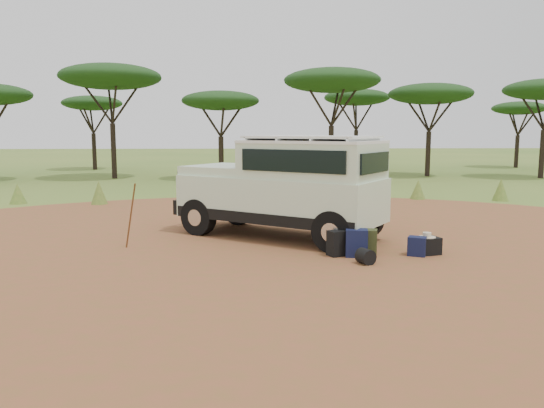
{
  "coord_description": "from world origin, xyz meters",
  "views": [
    {
      "loc": [
        -0.75,
        -11.03,
        2.63
      ],
      "look_at": [
        -0.12,
        0.79,
        1.0
      ],
      "focal_mm": 35.0,
      "sensor_mm": 36.0,
      "label": 1
    }
  ],
  "objects_px": {
    "backpack_navy": "(357,243)",
    "hard_case": "(427,246)",
    "backpack_black": "(338,243)",
    "backpack_olive": "(367,242)",
    "safari_vehicle": "(286,189)",
    "duffel_navy": "(417,246)",
    "walking_staff": "(131,216)"
  },
  "relations": [
    {
      "from": "backpack_olive",
      "to": "hard_case",
      "type": "relative_size",
      "value": 1.06
    },
    {
      "from": "safari_vehicle",
      "to": "backpack_black",
      "type": "relative_size",
      "value": 9.84
    },
    {
      "from": "backpack_navy",
      "to": "backpack_olive",
      "type": "relative_size",
      "value": 1.05
    },
    {
      "from": "safari_vehicle",
      "to": "walking_staff",
      "type": "distance_m",
      "value": 3.76
    },
    {
      "from": "backpack_navy",
      "to": "duffel_navy",
      "type": "bearing_deg",
      "value": 10.46
    },
    {
      "from": "walking_staff",
      "to": "safari_vehicle",
      "type": "bearing_deg",
      "value": -52.55
    },
    {
      "from": "backpack_olive",
      "to": "safari_vehicle",
      "type": "bearing_deg",
      "value": 143.81
    },
    {
      "from": "backpack_black",
      "to": "duffel_navy",
      "type": "bearing_deg",
      "value": -27.46
    },
    {
      "from": "safari_vehicle",
      "to": "backpack_navy",
      "type": "relative_size",
      "value": 9.07
    },
    {
      "from": "backpack_navy",
      "to": "hard_case",
      "type": "distance_m",
      "value": 1.56
    },
    {
      "from": "backpack_black",
      "to": "hard_case",
      "type": "relative_size",
      "value": 1.03
    },
    {
      "from": "backpack_black",
      "to": "safari_vehicle",
      "type": "bearing_deg",
      "value": 90.72
    },
    {
      "from": "backpack_olive",
      "to": "duffel_navy",
      "type": "bearing_deg",
      "value": 9.23
    },
    {
      "from": "backpack_black",
      "to": "backpack_navy",
      "type": "height_order",
      "value": "backpack_navy"
    },
    {
      "from": "backpack_olive",
      "to": "hard_case",
      "type": "xyz_separation_m",
      "value": [
        1.29,
        0.0,
        -0.09
      ]
    },
    {
      "from": "walking_staff",
      "to": "backpack_black",
      "type": "distance_m",
      "value": 4.66
    },
    {
      "from": "backpack_navy",
      "to": "hard_case",
      "type": "bearing_deg",
      "value": 14.75
    },
    {
      "from": "safari_vehicle",
      "to": "backpack_navy",
      "type": "bearing_deg",
      "value": -23.51
    },
    {
      "from": "backpack_navy",
      "to": "backpack_olive",
      "type": "height_order",
      "value": "backpack_navy"
    },
    {
      "from": "safari_vehicle",
      "to": "backpack_navy",
      "type": "distance_m",
      "value": 2.68
    },
    {
      "from": "backpack_black",
      "to": "hard_case",
      "type": "distance_m",
      "value": 1.93
    },
    {
      "from": "backpack_black",
      "to": "backpack_olive",
      "type": "distance_m",
      "value": 0.64
    },
    {
      "from": "backpack_olive",
      "to": "backpack_black",
      "type": "bearing_deg",
      "value": -162.32
    },
    {
      "from": "backpack_black",
      "to": "backpack_navy",
      "type": "distance_m",
      "value": 0.39
    },
    {
      "from": "backpack_olive",
      "to": "duffel_navy",
      "type": "height_order",
      "value": "backpack_olive"
    },
    {
      "from": "backpack_black",
      "to": "backpack_olive",
      "type": "bearing_deg",
      "value": -22.19
    },
    {
      "from": "backpack_olive",
      "to": "hard_case",
      "type": "height_order",
      "value": "backpack_olive"
    },
    {
      "from": "safari_vehicle",
      "to": "backpack_navy",
      "type": "xyz_separation_m",
      "value": [
        1.32,
        -2.14,
        -0.92
      ]
    },
    {
      "from": "safari_vehicle",
      "to": "backpack_black",
      "type": "height_order",
      "value": "safari_vehicle"
    },
    {
      "from": "backpack_black",
      "to": "walking_staff",
      "type": "bearing_deg",
      "value": 143.47
    },
    {
      "from": "hard_case",
      "to": "duffel_navy",
      "type": "bearing_deg",
      "value": -170.49
    },
    {
      "from": "duffel_navy",
      "to": "hard_case",
      "type": "relative_size",
      "value": 0.78
    }
  ]
}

